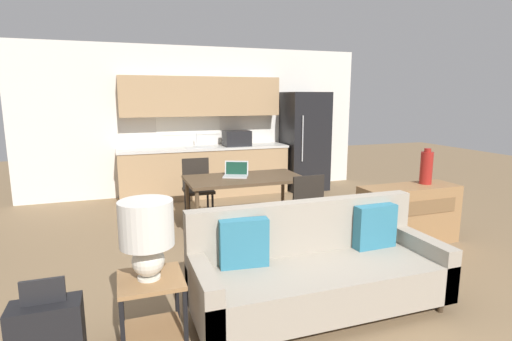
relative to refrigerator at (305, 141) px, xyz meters
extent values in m
plane|color=#7F6647|center=(-1.97, -4.21, -0.94)|extent=(20.00, 20.00, 0.00)
cube|color=silver|center=(-1.97, 0.42, 0.41)|extent=(6.40, 0.06, 2.70)
cube|color=white|center=(-2.19, 0.39, 0.62)|extent=(1.18, 0.01, 0.92)
cube|color=tan|center=(-1.97, 0.08, -0.51)|extent=(3.03, 0.62, 0.86)
cube|color=silver|center=(-1.97, 0.08, -0.06)|extent=(3.06, 0.65, 0.04)
cube|color=#B2B5B7|center=(-2.08, 0.03, -0.04)|extent=(0.48, 0.36, 0.01)
cylinder|color=#B7BABC|center=(-2.08, 0.20, 0.08)|extent=(0.02, 0.02, 0.24)
cube|color=tan|center=(-1.97, 0.22, 0.86)|extent=(2.88, 0.34, 0.70)
cube|color=black|center=(-1.37, 0.03, 0.10)|extent=(0.48, 0.36, 0.28)
cube|color=black|center=(0.00, 0.00, 0.00)|extent=(0.78, 0.75, 1.88)
cylinder|color=silver|center=(-0.23, -0.39, 0.09)|extent=(0.02, 0.02, 0.85)
cube|color=brown|center=(-1.88, -2.04, -0.22)|extent=(1.55, 0.83, 0.04)
cylinder|color=brown|center=(-2.60, -2.39, -0.59)|extent=(0.05, 0.05, 0.70)
cylinder|color=brown|center=(-1.17, -2.39, -0.59)|extent=(0.05, 0.05, 0.70)
cylinder|color=brown|center=(-2.60, -1.68, -0.59)|extent=(0.05, 0.05, 0.70)
cylinder|color=brown|center=(-1.17, -1.68, -0.59)|extent=(0.05, 0.05, 0.70)
cylinder|color=#3D2D1E|center=(-0.96, -4.60, -0.89)|extent=(0.05, 0.05, 0.10)
cylinder|color=#3D2D1E|center=(-2.90, -3.96, -0.89)|extent=(0.05, 0.05, 0.10)
cylinder|color=#3D2D1E|center=(-0.96, -3.96, -0.89)|extent=(0.05, 0.05, 0.10)
cube|color=gray|center=(-1.93, -4.28, -0.68)|extent=(2.14, 0.80, 0.33)
cube|color=gray|center=(-1.93, -3.95, -0.44)|extent=(2.14, 0.14, 0.79)
cube|color=gray|center=(-2.93, -4.28, -0.61)|extent=(0.14, 0.80, 0.47)
cube|color=gray|center=(-0.93, -4.28, -0.61)|extent=(0.14, 0.80, 0.47)
cube|color=teal|center=(-2.54, -4.08, -0.32)|extent=(0.41, 0.16, 0.40)
cube|color=teal|center=(-1.28, -4.08, -0.32)|extent=(0.40, 0.13, 0.40)
cube|color=olive|center=(-3.30, -4.27, -0.42)|extent=(0.45, 0.45, 0.03)
cube|color=olive|center=(-3.30, -4.27, -0.82)|extent=(0.41, 0.41, 0.02)
cube|color=black|center=(-3.51, -4.48, -0.69)|extent=(0.03, 0.03, 0.50)
cube|color=black|center=(-3.09, -4.48, -0.69)|extent=(0.03, 0.03, 0.50)
cube|color=black|center=(-3.51, -4.07, -0.69)|extent=(0.03, 0.03, 0.50)
cube|color=black|center=(-3.09, -4.07, -0.69)|extent=(0.03, 0.03, 0.50)
cylinder|color=silver|center=(-3.31, -4.28, -0.40)|extent=(0.16, 0.16, 0.02)
sphere|color=silver|center=(-3.31, -4.28, -0.28)|extent=(0.23, 0.23, 0.23)
cylinder|color=beige|center=(-3.31, -4.28, 0.00)|extent=(0.38, 0.38, 0.32)
cube|color=olive|center=(-0.11, -3.15, -0.58)|extent=(1.25, 0.43, 0.72)
cube|color=brown|center=(-0.11, -3.37, -0.44)|extent=(1.00, 0.01, 0.17)
cylinder|color=maroon|center=(0.16, -3.10, -0.02)|extent=(0.15, 0.15, 0.40)
cylinder|color=maroon|center=(0.16, -3.10, 0.20)|extent=(0.08, 0.08, 0.04)
cube|color=black|center=(-1.39, -2.74, -0.50)|extent=(0.43, 0.43, 0.04)
cube|color=black|center=(-1.38, -2.93, -0.27)|extent=(0.40, 0.04, 0.43)
cylinder|color=black|center=(-1.23, -2.56, -0.73)|extent=(0.03, 0.03, 0.42)
cylinder|color=black|center=(-1.57, -2.57, -0.73)|extent=(0.03, 0.03, 0.42)
cylinder|color=black|center=(-1.21, -2.90, -0.73)|extent=(0.03, 0.03, 0.42)
cylinder|color=black|center=(-1.55, -2.91, -0.73)|extent=(0.03, 0.03, 0.42)
cube|color=black|center=(-2.38, -1.36, -0.50)|extent=(0.42, 0.42, 0.04)
cube|color=black|center=(-2.38, -1.17, -0.27)|extent=(0.40, 0.03, 0.43)
cylinder|color=black|center=(-2.55, -1.53, -0.73)|extent=(0.03, 0.03, 0.42)
cylinder|color=black|center=(-2.21, -1.53, -0.73)|extent=(0.03, 0.03, 0.42)
cylinder|color=black|center=(-2.55, -1.19, -0.73)|extent=(0.03, 0.03, 0.42)
cylinder|color=black|center=(-2.21, -1.19, -0.73)|extent=(0.03, 0.03, 0.42)
cube|color=#B7BABC|center=(-1.99, -1.98, -0.20)|extent=(0.38, 0.33, 0.02)
cube|color=#B7BABC|center=(-1.94, -1.87, -0.10)|extent=(0.31, 0.18, 0.20)
cube|color=#143828|center=(-1.95, -1.88, -0.10)|extent=(0.28, 0.15, 0.17)
cube|color=black|center=(-3.95, -4.44, -0.32)|extent=(0.26, 0.02, 0.16)
camera|label=1|loc=(-3.47, -7.02, 0.86)|focal=28.00mm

